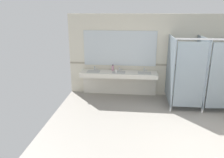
{
  "coord_description": "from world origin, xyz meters",
  "views": [
    {
      "loc": [
        -1.54,
        -4.26,
        2.76
      ],
      "look_at": [
        -2.07,
        0.79,
        1.17
      ],
      "focal_mm": 35.26,
      "sensor_mm": 36.0,
      "label": 1
    }
  ],
  "objects": [
    {
      "name": "wall_back",
      "position": [
        0.0,
        2.95,
        1.33
      ],
      "size": [
        7.47,
        0.12,
        2.66
      ],
      "primitive_type": "cube",
      "color": "beige",
      "rests_on": "ground_plane"
    },
    {
      "name": "soap_dispenser",
      "position": [
        -2.25,
        2.75,
        0.93
      ],
      "size": [
        0.07,
        0.07,
        0.2
      ],
      "color": "#D899B2",
      "rests_on": "vanity_counter"
    },
    {
      "name": "mirror_panel",
      "position": [
        -2.04,
        2.88,
        1.57
      ],
      "size": [
        2.38,
        0.02,
        1.14
      ],
      "primitive_type": "cube",
      "color": "silver",
      "rests_on": "wall_back"
    },
    {
      "name": "wall_back_tile_band",
      "position": [
        0.0,
        2.88,
        1.05
      ],
      "size": [
        7.47,
        0.01,
        0.06
      ],
      "primitive_type": "cube",
      "color": "#9E937F",
      "rests_on": "wall_back"
    },
    {
      "name": "bathroom_stalls",
      "position": [
        0.83,
        2.01,
        1.09
      ],
      "size": [
        2.68,
        1.34,
        2.08
      ],
      "color": "gray",
      "rests_on": "ground_plane"
    },
    {
      "name": "ground_plane",
      "position": [
        0.0,
        0.0,
        -0.05
      ],
      "size": [
        7.47,
        6.38,
        0.1
      ],
      "primitive_type": "cube",
      "color": "gray"
    },
    {
      "name": "paper_cup",
      "position": [
        -2.12,
        2.5,
        0.9
      ],
      "size": [
        0.07,
        0.07,
        0.1
      ],
      "primitive_type": "cylinder",
      "color": "white",
      "rests_on": "vanity_counter"
    },
    {
      "name": "vanity_counter",
      "position": [
        -2.04,
        2.66,
        0.63
      ],
      "size": [
        2.48,
        0.58,
        0.96
      ],
      "color": "silver",
      "rests_on": "ground_plane"
    }
  ]
}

